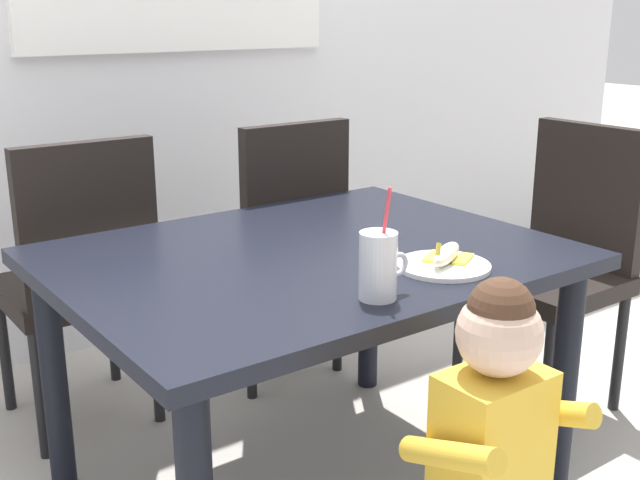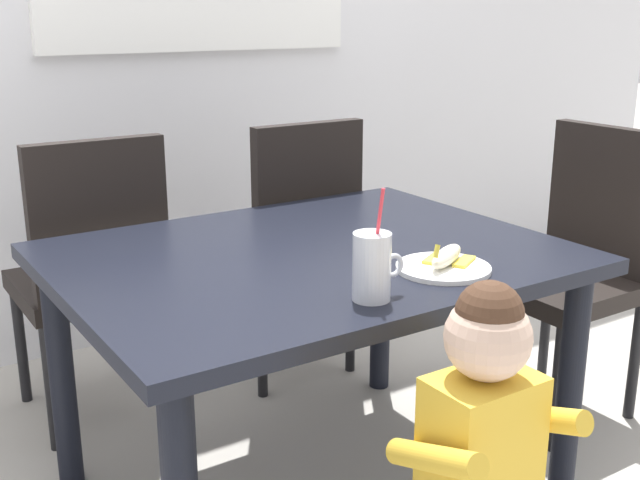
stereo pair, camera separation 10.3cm
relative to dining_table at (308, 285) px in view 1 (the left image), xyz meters
The scene contains 8 objects.
dining_table is the anchor object (origin of this frame).
dining_chair_left 0.82m from the dining_table, 116.13° to the left, with size 0.44×0.45×0.96m.
dining_chair_right 0.78m from the dining_table, 62.62° to the left, with size 0.44×0.45×0.96m.
dining_chair_far 1.03m from the dining_table, ahead, with size 0.44×0.44×0.96m.
toddler_standing 0.68m from the dining_table, 92.17° to the right, with size 0.33×0.24×0.84m.
milk_cup 0.42m from the dining_table, 101.96° to the right, with size 0.13×0.08×0.25m.
snack_plate 0.37m from the dining_table, 59.25° to the right, with size 0.23×0.23×0.01m, color white.
peeled_banana 0.38m from the dining_table, 56.88° to the right, with size 0.18×0.14×0.07m.
Camera 1 is at (-1.14, -1.60, 1.33)m, focal length 44.24 mm.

